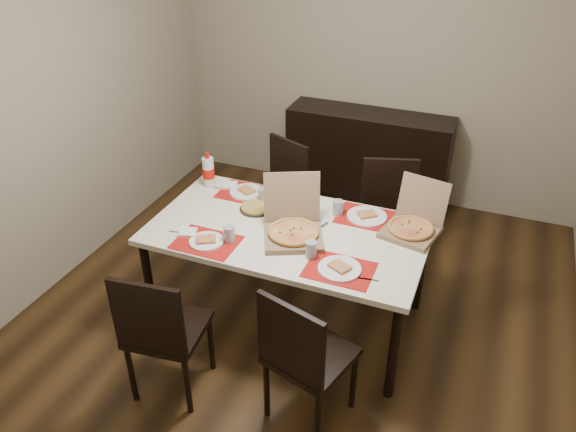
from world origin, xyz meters
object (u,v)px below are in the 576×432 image
object	(u,v)px
sideboard	(367,159)
dining_table	(288,237)
chair_near_right	(304,355)
dip_bowl	(317,222)
soda_bottle	(209,172)
pizza_box_center	(293,228)
chair_near_left	(161,330)
chair_far_right	(388,215)
chair_far_left	(279,191)

from	to	relation	value
sideboard	dining_table	xyz separation A→B (m)	(-0.07, -1.85, 0.23)
chair_near_right	dip_bowl	bearing A→B (deg)	105.18
chair_near_right	soda_bottle	xyz separation A→B (m)	(-1.18, 1.14, 0.35)
chair_near_right	soda_bottle	bearing A→B (deg)	135.94
chair_near_right	pizza_box_center	bearing A→B (deg)	115.38
chair_near_left	chair_near_right	world-z (taller)	same
chair_far_right	dip_bowl	world-z (taller)	chair_far_right
chair_near_left	chair_far_left	size ratio (longest dim) A/B	1.00
chair_far_right	dip_bowl	bearing A→B (deg)	-117.01
sideboard	chair_near_left	distance (m)	2.81
dining_table	dip_bowl	distance (m)	0.22
pizza_box_center	soda_bottle	size ratio (longest dim) A/B	1.95
soda_bottle	chair_far_right	bearing A→B (deg)	20.27
chair_near_left	pizza_box_center	size ratio (longest dim) A/B	1.79
chair_near_right	chair_far_right	world-z (taller)	same
sideboard	dip_bowl	world-z (taller)	sideboard
sideboard	dining_table	world-z (taller)	sideboard
chair_near_left	dip_bowl	size ratio (longest dim) A/B	7.51
chair_far_left	soda_bottle	size ratio (longest dim) A/B	3.48
chair_far_left	chair_far_right	xyz separation A→B (m)	(0.92, -0.04, 0.00)
chair_far_left	chair_near_left	bearing A→B (deg)	-89.95
pizza_box_center	dip_bowl	world-z (taller)	pizza_box_center
chair_near_right	soda_bottle	distance (m)	1.68
pizza_box_center	soda_bottle	world-z (taller)	pizza_box_center
chair_near_left	dining_table	bearing A→B (deg)	65.54
dip_bowl	soda_bottle	distance (m)	0.95
sideboard	chair_near_left	size ratio (longest dim) A/B	1.61
chair_near_left	dip_bowl	bearing A→B (deg)	61.35
pizza_box_center	chair_near_right	bearing A→B (deg)	-64.62
sideboard	chair_far_left	world-z (taller)	chair_far_left
chair_far_left	dip_bowl	world-z (taller)	chair_far_left
chair_near_left	chair_far_left	xyz separation A→B (m)	(-0.00, 1.76, 0.00)
chair_near_right	chair_far_left	world-z (taller)	same
chair_near_left	chair_far_right	world-z (taller)	same
sideboard	chair_far_left	size ratio (longest dim) A/B	1.61
dip_bowl	chair_far_right	bearing A→B (deg)	62.99
chair_far_left	chair_far_right	world-z (taller)	same
soda_bottle	pizza_box_center	bearing A→B (deg)	-25.97
sideboard	dining_table	bearing A→B (deg)	-92.07
chair_near_left	pizza_box_center	world-z (taller)	pizza_box_center
chair_near_left	soda_bottle	world-z (taller)	soda_bottle
chair_near_right	chair_far_right	distance (m)	1.61
dining_table	pizza_box_center	world-z (taller)	pizza_box_center
dining_table	chair_far_left	bearing A→B (deg)	116.29
pizza_box_center	dip_bowl	bearing A→B (deg)	63.69
chair_far_right	dip_bowl	xyz separation A→B (m)	(-0.35, -0.68, 0.25)
chair_far_left	soda_bottle	xyz separation A→B (m)	(-0.35, -0.50, 0.35)
chair_near_right	dining_table	bearing A→B (deg)	117.16
chair_near_right	sideboard	bearing A→B (deg)	97.39
dining_table	chair_far_right	distance (m)	0.97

